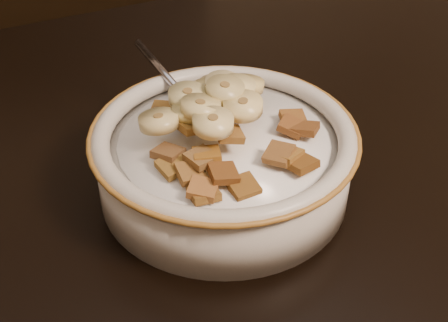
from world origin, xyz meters
name	(u,v)px	position (x,y,z in m)	size (l,w,h in m)	color
table	(125,293)	(0.00, 0.00, 0.73)	(1.40, 0.90, 0.04)	black
chair	(117,149)	(0.10, 0.48, 0.50)	(0.44, 0.44, 1.01)	black
cereal_bowl	(224,166)	(0.11, 0.06, 0.77)	(0.21, 0.21, 0.05)	beige
milk	(224,142)	(0.11, 0.06, 0.80)	(0.17, 0.17, 0.00)	white
spoon	(203,118)	(0.10, 0.09, 0.80)	(0.04, 0.05, 0.01)	#A7A9BA
cereal_square_0	(201,158)	(0.07, 0.03, 0.81)	(0.02, 0.02, 0.01)	olive
cereal_square_1	(207,155)	(0.08, 0.03, 0.81)	(0.02, 0.02, 0.01)	#90531A
cereal_square_2	(173,166)	(0.05, 0.04, 0.81)	(0.02, 0.02, 0.01)	brown
cereal_square_3	(191,173)	(0.06, 0.02, 0.81)	(0.02, 0.02, 0.01)	brown
cereal_square_4	(287,154)	(0.14, 0.01, 0.81)	(0.02, 0.02, 0.01)	olive
cereal_square_5	(203,189)	(0.07, 0.00, 0.81)	(0.02, 0.02, 0.01)	#965E2C
cereal_square_6	(237,104)	(0.12, 0.08, 0.82)	(0.02, 0.02, 0.01)	brown
cereal_square_7	(279,154)	(0.13, 0.01, 0.81)	(0.02, 0.02, 0.01)	brown
cereal_square_8	(224,107)	(0.11, 0.08, 0.82)	(0.02, 0.02, 0.01)	olive
cereal_square_9	(244,187)	(0.09, 0.00, 0.80)	(0.02, 0.02, 0.01)	brown
cereal_square_10	(164,110)	(0.07, 0.11, 0.81)	(0.02, 0.02, 0.01)	brown
cereal_square_11	(293,119)	(0.17, 0.06, 0.81)	(0.02, 0.02, 0.01)	brown
cereal_square_12	(246,107)	(0.13, 0.08, 0.81)	(0.02, 0.02, 0.01)	brown
cereal_square_13	(305,128)	(0.17, 0.04, 0.81)	(0.02, 0.02, 0.01)	brown
cereal_square_14	(168,153)	(0.06, 0.05, 0.81)	(0.02, 0.02, 0.01)	brown
cereal_square_15	(204,194)	(0.07, 0.00, 0.80)	(0.02, 0.02, 0.01)	olive
cereal_square_16	(182,114)	(0.08, 0.09, 0.81)	(0.02, 0.02, 0.01)	olive
cereal_square_17	(192,127)	(0.08, 0.06, 0.82)	(0.02, 0.02, 0.01)	brown
cereal_square_18	(200,111)	(0.10, 0.08, 0.82)	(0.02, 0.02, 0.01)	olive
cereal_square_19	(301,163)	(0.14, 0.00, 0.81)	(0.02, 0.02, 0.01)	#623111
cereal_square_20	(223,173)	(0.08, 0.01, 0.81)	(0.02, 0.02, 0.01)	brown
cereal_square_21	(229,134)	(0.10, 0.04, 0.82)	(0.02, 0.02, 0.01)	brown
cereal_square_22	(158,118)	(0.06, 0.10, 0.81)	(0.02, 0.02, 0.01)	brown
cereal_square_23	(292,126)	(0.16, 0.05, 0.81)	(0.02, 0.02, 0.01)	brown
cereal_square_24	(214,87)	(0.13, 0.13, 0.81)	(0.02, 0.02, 0.01)	brown
banana_slice_0	(192,110)	(0.08, 0.07, 0.83)	(0.03, 0.03, 0.01)	beige
banana_slice_1	(213,123)	(0.09, 0.04, 0.83)	(0.03, 0.03, 0.01)	#FADC85
banana_slice_2	(225,90)	(0.11, 0.08, 0.84)	(0.03, 0.03, 0.01)	tan
banana_slice_3	(243,106)	(0.12, 0.06, 0.83)	(0.03, 0.03, 0.01)	#F6DD7A
banana_slice_4	(223,85)	(0.12, 0.10, 0.82)	(0.03, 0.03, 0.01)	#FEE99D
banana_slice_5	(237,88)	(0.13, 0.08, 0.83)	(0.03, 0.03, 0.01)	beige
banana_slice_6	(217,87)	(0.12, 0.11, 0.82)	(0.03, 0.03, 0.01)	#D1BF86
banana_slice_7	(246,85)	(0.14, 0.10, 0.82)	(0.03, 0.03, 0.01)	#FCD586
banana_slice_8	(188,96)	(0.09, 0.09, 0.83)	(0.03, 0.03, 0.01)	beige
banana_slice_9	(220,90)	(0.12, 0.10, 0.82)	(0.03, 0.03, 0.01)	#E8D885
banana_slice_10	(201,107)	(0.09, 0.07, 0.83)	(0.03, 0.03, 0.01)	#F1D876
banana_slice_11	(159,121)	(0.06, 0.07, 0.83)	(0.03, 0.03, 0.01)	#D4B96A
banana_slice_12	(209,91)	(0.11, 0.10, 0.82)	(0.03, 0.03, 0.01)	#D3BD85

